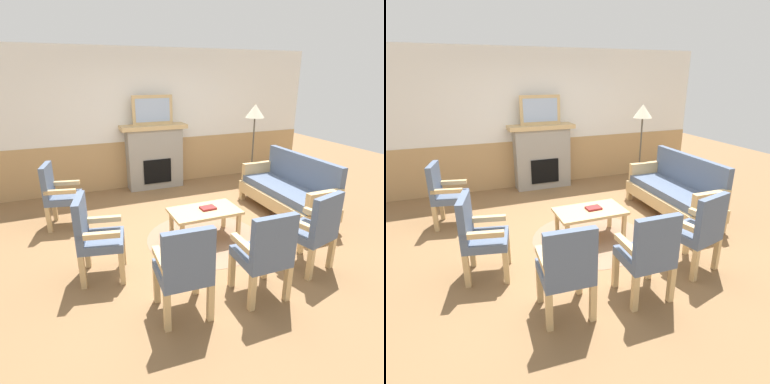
{
  "view_description": "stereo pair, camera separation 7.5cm",
  "coord_description": "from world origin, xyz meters",
  "views": [
    {
      "loc": [
        -1.73,
        -3.86,
        2.22
      ],
      "look_at": [
        0.0,
        0.35,
        0.55
      ],
      "focal_mm": 30.25,
      "sensor_mm": 36.0,
      "label": 1
    },
    {
      "loc": [
        -1.66,
        -3.89,
        2.22
      ],
      "look_at": [
        0.0,
        0.35,
        0.55
      ],
      "focal_mm": 30.25,
      "sensor_mm": 36.0,
      "label": 2
    }
  ],
  "objects": [
    {
      "name": "armchair_near_fireplace",
      "position": [
        -1.86,
        1.12,
        0.54
      ],
      "size": [
        0.57,
        0.57,
        0.98
      ],
      "color": "tan",
      "rests_on": "ground_plane"
    },
    {
      "name": "armchair_corner_left",
      "position": [
        0.02,
        -1.52,
        0.54
      ],
      "size": [
        0.49,
        0.49,
        0.98
      ],
      "color": "tan",
      "rests_on": "ground_plane"
    },
    {
      "name": "fireplace",
      "position": [
        0.0,
        2.35,
        0.65
      ],
      "size": [
        1.3,
        0.44,
        1.28
      ],
      "color": "gray",
      "rests_on": "ground_plane"
    },
    {
      "name": "coffee_table",
      "position": [
        0.0,
        -0.11,
        0.39
      ],
      "size": [
        0.96,
        0.56,
        0.44
      ],
      "color": "tan",
      "rests_on": "ground_plane"
    },
    {
      "name": "floor_lamp_by_couch",
      "position": [
        1.77,
        1.5,
        1.45
      ],
      "size": [
        0.36,
        0.36,
        1.68
      ],
      "color": "#332D28",
      "rests_on": "ground_plane"
    },
    {
      "name": "framed_picture",
      "position": [
        0.0,
        2.35,
        1.56
      ],
      "size": [
        0.8,
        0.04,
        0.56
      ],
      "color": "tan",
      "rests_on": "fireplace"
    },
    {
      "name": "couch",
      "position": [
        1.65,
        0.18,
        0.4
      ],
      "size": [
        0.7,
        1.8,
        0.98
      ],
      "color": "tan",
      "rests_on": "ground_plane"
    },
    {
      "name": "armchair_front_left",
      "position": [
        0.86,
        -1.28,
        0.54
      ],
      "size": [
        0.58,
        0.58,
        0.98
      ],
      "color": "tan",
      "rests_on": "ground_plane"
    },
    {
      "name": "armchair_front_center",
      "position": [
        -0.82,
        -1.47,
        0.54
      ],
      "size": [
        0.51,
        0.51,
        0.98
      ],
      "color": "tan",
      "rests_on": "ground_plane"
    },
    {
      "name": "wall_back",
      "position": [
        0.0,
        2.6,
        1.31
      ],
      "size": [
        7.2,
        0.14,
        2.7
      ],
      "color": "white",
      "rests_on": "ground_plane"
    },
    {
      "name": "book_on_table",
      "position": [
        0.06,
        -0.09,
        0.46
      ],
      "size": [
        0.22,
        0.16,
        0.03
      ],
      "primitive_type": "cube",
      "rotation": [
        0.0,
        0.0,
        0.05
      ],
      "color": "maroon",
      "rests_on": "coffee_table"
    },
    {
      "name": "ground_plane",
      "position": [
        0.0,
        0.0,
        0.0
      ],
      "size": [
        14.0,
        14.0,
        0.0
      ],
      "primitive_type": "plane",
      "color": "olive"
    },
    {
      "name": "round_rug",
      "position": [
        0.0,
        -0.11,
        0.0
      ],
      "size": [
        1.63,
        1.63,
        0.01
      ],
      "primitive_type": "cylinder",
      "color": "#896B51",
      "rests_on": "ground_plane"
    },
    {
      "name": "armchair_by_window_left",
      "position": [
        -1.51,
        -0.47,
        0.54
      ],
      "size": [
        0.57,
        0.57,
        0.98
      ],
      "color": "tan",
      "rests_on": "ground_plane"
    }
  ]
}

